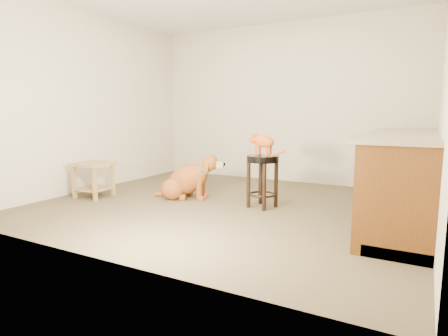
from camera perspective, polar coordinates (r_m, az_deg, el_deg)
The scene contains 8 objects.
floor at distance 4.68m, azimuth 0.42°, elevation -5.74°, with size 4.50×4.00×0.01m, color brown.
room_shell at distance 4.57m, azimuth 0.44°, elevation 15.09°, with size 4.54×4.04×2.62m.
cabinet_run at distance 4.36m, azimuth 25.61°, elevation -1.72°, with size 0.70×2.56×0.94m.
padded_stool at distance 4.54m, azimuth 5.88°, elevation -0.41°, with size 0.40×0.40×0.64m.
wood_stool at distance 4.83m, azimuth 24.77°, elevation -1.03°, with size 0.56×0.56×0.80m.
side_table at distance 5.38m, azimuth -19.26°, elevation -0.95°, with size 0.50×0.50×0.48m.
golden_retriever at distance 5.05m, azimuth -5.68°, elevation -1.96°, with size 0.99×0.57×0.64m.
tabby_kitten at distance 4.50m, azimuth 5.84°, elevation 3.98°, with size 0.49×0.21×0.30m.
Camera 1 is at (2.14, -4.00, 1.14)m, focal length 30.00 mm.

